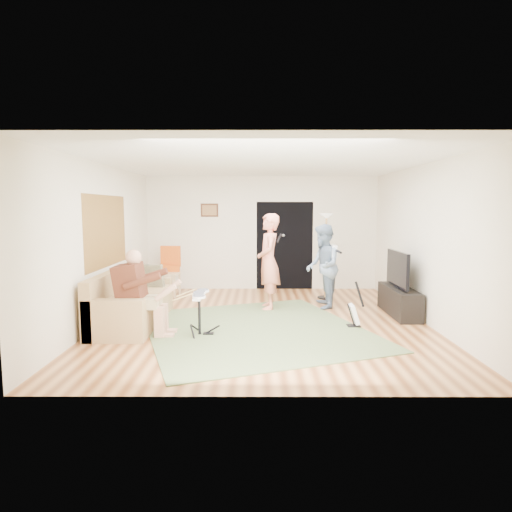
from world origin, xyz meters
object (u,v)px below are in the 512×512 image
at_px(guitarist, 323,266).
at_px(dining_chair, 169,278).
at_px(sofa, 128,307).
at_px(singer, 269,262).
at_px(torchiere_lamp, 326,240).
at_px(tv_cabinet, 399,301).
at_px(television, 398,269).
at_px(guitar_spare, 354,314).
at_px(drum_kit, 199,316).

height_order(guitarist, dining_chair, guitarist).
distance_m(sofa, singer, 2.72).
distance_m(guitarist, torchiere_lamp, 1.01).
relative_size(sofa, tv_cabinet, 1.57).
relative_size(torchiere_lamp, television, 1.70).
height_order(guitar_spare, tv_cabinet, guitar_spare).
bearing_deg(dining_chair, singer, -23.66).
bearing_deg(tv_cabinet, torchiere_lamp, 128.38).
xyz_separation_m(guitarist, tv_cabinet, (1.33, -0.55, -0.57)).
bearing_deg(drum_kit, guitar_spare, 10.48).
height_order(singer, guitarist, singer).
bearing_deg(singer, guitarist, 91.45).
relative_size(drum_kit, torchiere_lamp, 0.37).
relative_size(sofa, singer, 1.19).
xyz_separation_m(singer, dining_chair, (-2.20, 1.26, -0.53)).
distance_m(drum_kit, torchiere_lamp, 3.74).
bearing_deg(tv_cabinet, sofa, -172.35).
distance_m(guitar_spare, television, 1.42).
xyz_separation_m(drum_kit, guitarist, (2.17, 1.84, 0.52)).
bearing_deg(guitarist, tv_cabinet, 70.56).
xyz_separation_m(guitar_spare, tv_cabinet, (1.01, 0.83, 0.03)).
distance_m(tv_cabinet, television, 0.60).
relative_size(sofa, television, 2.04).
relative_size(sofa, dining_chair, 2.00).
relative_size(guitar_spare, television, 0.70).
xyz_separation_m(singer, television, (2.34, -0.46, -0.07)).
bearing_deg(guitarist, sofa, -68.12).
height_order(torchiere_lamp, television, torchiere_lamp).
height_order(singer, guitar_spare, singer).
height_order(sofa, dining_chair, dining_chair).
height_order(sofa, drum_kit, sofa).
distance_m(singer, torchiere_lamp, 1.63).
bearing_deg(singer, tv_cabinet, 75.77).
xyz_separation_m(sofa, television, (4.75, 0.64, 0.55)).
height_order(tv_cabinet, television, television).
bearing_deg(tv_cabinet, guitarist, 157.64).
distance_m(torchiere_lamp, dining_chair, 3.58).
relative_size(sofa, guitar_spare, 2.90).
xyz_separation_m(guitar_spare, torchiere_lamp, (-0.12, 2.26, 1.04)).
bearing_deg(singer, drum_kit, -35.73).
relative_size(singer, television, 1.71).
height_order(drum_kit, dining_chair, dining_chair).
bearing_deg(guitar_spare, guitarist, 102.99).
height_order(singer, tv_cabinet, singer).
relative_size(sofa, drum_kit, 3.23).
xyz_separation_m(torchiere_lamp, tv_cabinet, (1.13, -1.43, -1.01)).
relative_size(drum_kit, television, 0.63).
xyz_separation_m(guitar_spare, television, (0.96, 0.83, 0.63)).
bearing_deg(dining_chair, guitarist, -13.63).
distance_m(singer, guitar_spare, 2.02).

